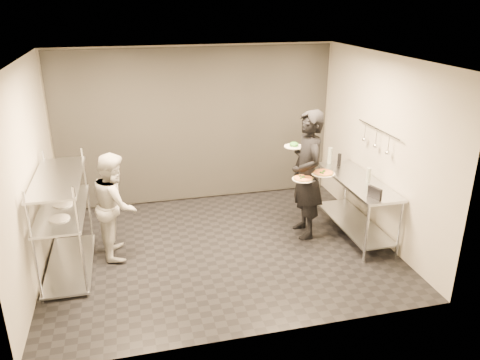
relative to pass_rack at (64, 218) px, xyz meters
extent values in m
cube|color=black|center=(2.15, 0.00, -0.77)|extent=(5.00, 4.00, 0.00)
cube|color=white|center=(2.15, 0.00, 2.03)|extent=(5.00, 4.00, 0.00)
cube|color=#B4B0A1|center=(2.15, 2.00, 0.63)|extent=(5.00, 0.00, 2.80)
cube|color=#B4B0A1|center=(2.15, -2.00, 0.63)|extent=(5.00, 0.00, 2.80)
cube|color=#B4B0A1|center=(-0.35, 0.00, 0.63)|extent=(0.00, 4.00, 2.80)
cube|color=#B4B0A1|center=(4.65, 0.00, 0.63)|extent=(0.00, 4.00, 2.80)
cube|color=silver|center=(2.15, 1.97, 0.63)|extent=(4.90, 0.04, 2.74)
cylinder|color=silver|center=(-0.27, -0.77, -0.02)|extent=(0.04, 0.04, 1.50)
cylinder|color=silver|center=(-0.27, 0.77, -0.02)|extent=(0.04, 0.04, 1.50)
cylinder|color=silver|center=(0.27, -0.77, -0.02)|extent=(0.04, 0.04, 1.50)
cylinder|color=silver|center=(0.27, 0.77, -0.02)|extent=(0.04, 0.04, 1.50)
cube|color=#B1B6BB|center=(0.00, 0.00, -0.72)|extent=(0.60, 1.60, 0.03)
cube|color=#B1B6BB|center=(0.00, 0.00, 0.13)|extent=(0.60, 1.60, 0.03)
cube|color=#B1B6BB|center=(0.00, 0.00, 0.58)|extent=(0.60, 1.60, 0.03)
cylinder|color=silver|center=(0.00, -0.35, 0.16)|extent=(0.26, 0.26, 0.01)
cylinder|color=silver|center=(0.00, 0.10, 0.16)|extent=(0.26, 0.26, 0.01)
cylinder|color=silver|center=(4.07, -0.86, -0.32)|extent=(0.04, 0.04, 0.90)
cylinder|color=silver|center=(4.07, 0.86, -0.32)|extent=(0.04, 0.04, 0.90)
cylinder|color=silver|center=(4.59, -0.86, -0.32)|extent=(0.04, 0.04, 0.90)
cylinder|color=silver|center=(4.59, 0.86, -0.32)|extent=(0.04, 0.04, 0.90)
cube|color=#B1B6BB|center=(4.33, 0.00, -0.59)|extent=(0.57, 1.71, 0.03)
cube|color=#B1B6BB|center=(4.33, 0.00, 0.13)|extent=(0.60, 1.80, 0.04)
cylinder|color=silver|center=(4.59, 0.00, 0.93)|extent=(0.02, 1.20, 0.02)
cylinder|color=silver|center=(4.57, -0.35, 0.80)|extent=(0.01, 0.01, 0.22)
sphere|color=silver|center=(4.57, -0.35, 0.67)|extent=(0.07, 0.07, 0.07)
cylinder|color=silver|center=(4.57, 0.00, 0.80)|extent=(0.01, 0.01, 0.22)
sphere|color=silver|center=(4.57, 0.00, 0.67)|extent=(0.07, 0.07, 0.07)
cylinder|color=silver|center=(4.57, 0.35, 0.80)|extent=(0.01, 0.01, 0.22)
sphere|color=silver|center=(4.57, 0.35, 0.67)|extent=(0.07, 0.07, 0.07)
imported|color=black|center=(3.55, 0.16, 0.24)|extent=(0.49, 0.74, 2.01)
imported|color=beige|center=(0.68, 0.26, 0.00)|extent=(0.59, 0.75, 1.55)
cylinder|color=silver|center=(3.41, -0.04, 0.26)|extent=(0.33, 0.33, 0.01)
cylinder|color=#A3823A|center=(3.41, -0.04, 0.27)|extent=(0.29, 0.29, 0.02)
cylinder|color=#D3481C|center=(3.41, -0.04, 0.28)|extent=(0.25, 0.25, 0.01)
sphere|color=#1A5413|center=(3.41, -0.04, 0.29)|extent=(0.04, 0.04, 0.04)
cylinder|color=silver|center=(3.73, -0.02, 0.31)|extent=(0.35, 0.35, 0.01)
cylinder|color=#A3823A|center=(3.73, -0.02, 0.32)|extent=(0.31, 0.31, 0.02)
cylinder|color=#D3481C|center=(3.73, -0.02, 0.33)|extent=(0.27, 0.27, 0.01)
sphere|color=#1A5413|center=(3.73, -0.02, 0.34)|extent=(0.04, 0.04, 0.04)
cylinder|color=silver|center=(3.43, 0.46, 0.61)|extent=(0.31, 0.31, 0.01)
ellipsoid|color=#1E6F1B|center=(3.43, 0.46, 0.65)|extent=(0.13, 0.13, 0.07)
cube|color=black|center=(4.21, -0.72, 0.23)|extent=(0.11, 0.23, 0.16)
cylinder|color=#95A294|center=(4.21, 0.80, 0.29)|extent=(0.08, 0.08, 0.27)
cylinder|color=#95A294|center=(4.42, -0.14, 0.26)|extent=(0.07, 0.07, 0.23)
cylinder|color=black|center=(4.31, 0.65, 0.26)|extent=(0.06, 0.06, 0.21)
camera|label=1|loc=(0.95, -6.08, 2.78)|focal=35.00mm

